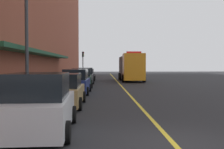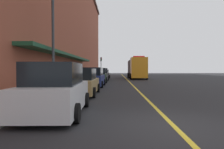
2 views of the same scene
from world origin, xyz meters
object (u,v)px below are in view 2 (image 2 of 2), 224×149
parking_meter_0 (44,82)px  parking_meter_3 (94,73)px  parked_car_2 (94,78)px  parked_car_0 (56,91)px  parked_car_5 (104,74)px  parked_car_4 (102,75)px  traffic_light_near (101,63)px  parking_meter_2 (82,75)px  parking_meter_1 (41,82)px  utility_truck (137,68)px  parked_car_3 (99,76)px  street_lamp_left (53,29)px  parked_car_1 (81,83)px

parking_meter_0 → parking_meter_3: size_ratio=1.00×
parked_car_2 → parking_meter_3: bearing=7.7°
parked_car_0 → parked_car_2: size_ratio=0.91×
parked_car_2 → parked_car_5: bearing=1.2°
parked_car_4 → traffic_light_near: bearing=3.5°
parking_meter_3 → parking_meter_2: bearing=-90.0°
parked_car_2 → parking_meter_0: parked_car_2 is taller
parked_car_0 → parked_car_5: 29.19m
parking_meter_1 → parking_meter_3: same height
parked_car_5 → utility_truck: bearing=-101.4°
parked_car_3 → parked_car_0: bearing=177.8°
parked_car_5 → parking_meter_3: bearing=165.8°
parked_car_4 → parking_meter_1: 21.17m
parked_car_2 → utility_truck: utility_truck is taller
parking_meter_2 → parked_car_2: bearing=-48.2°
parked_car_4 → street_lamp_left: (-2.04, -17.34, 3.54)m
parked_car_0 → parked_car_3: parked_car_0 is taller
parked_car_3 → traffic_light_near: traffic_light_near is taller
parked_car_0 → parking_meter_2: bearing=3.7°
parked_car_2 → street_lamp_left: size_ratio=0.70×
parked_car_3 → parked_car_5: (-0.03, 11.42, -0.08)m
parked_car_2 → street_lamp_left: (-2.02, -6.00, 3.54)m
parked_car_5 → parked_car_1: bearing=179.9°
traffic_light_near → utility_truck: bearing=-55.3°
parking_meter_0 → parking_meter_1: 0.41m
parking_meter_1 → parked_car_5: bearing=87.2°
parked_car_2 → parking_meter_1: parked_car_2 is taller
parked_car_3 → parking_meter_0: bearing=172.6°
parked_car_1 → parked_car_5: bearing=-0.0°
parked_car_5 → parked_car_2: bearing=-179.8°
parking_meter_2 → parking_meter_3: size_ratio=1.00×
parked_car_1 → street_lamp_left: bearing=82.0°
utility_truck → parking_meter_3: bearing=-60.3°
parked_car_5 → street_lamp_left: 23.70m
parking_meter_2 → parking_meter_3: same height
parked_car_0 → street_lamp_left: bearing=16.6°
utility_truck → parking_meter_1: bearing=-15.8°
parked_car_1 → parking_meter_3: parked_car_1 is taller
parked_car_3 → parked_car_4: (0.07, 5.41, 0.00)m
utility_truck → street_lamp_left: (-7.85, -22.17, 2.58)m
parked_car_5 → street_lamp_left: bearing=175.1°
parked_car_3 → parking_meter_2: parked_car_3 is taller
parking_meter_1 → parking_meter_3: bearing=90.0°
parking_meter_1 → parked_car_3: bearing=85.0°
parked_car_5 → parking_meter_3: size_ratio=3.24×
utility_truck → street_lamp_left: bearing=-19.7°
parked_car_2 → parking_meter_2: 2.14m
parked_car_2 → parked_car_5: parked_car_2 is taller
parked_car_0 → parked_car_1: (-0.05, 5.57, -0.08)m
parked_car_0 → parking_meter_3: size_ratio=3.33×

